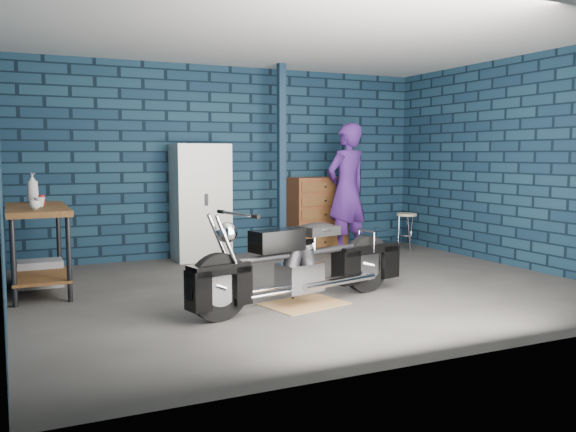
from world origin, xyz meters
name	(u,v)px	position (x,y,z in m)	size (l,w,h in m)	color
ground	(309,288)	(0.00, 0.00, 0.00)	(6.00, 6.00, 0.00)	#484643
room_walls	(288,115)	(0.00, 0.55, 1.90)	(6.02, 5.01, 2.71)	#102538
support_post	(281,162)	(0.55, 1.95, 1.35)	(0.10, 0.10, 2.70)	#122539
workbench	(38,249)	(-2.68, 1.05, 0.46)	(0.60, 1.40, 0.91)	brown
drip_mat	(304,304)	(-0.37, -0.63, 0.00)	(0.76, 0.57, 0.01)	olive
motorcycle	(304,256)	(-0.37, -0.63, 0.47)	(2.15, 0.58, 0.95)	black
person	(347,190)	(1.43, 1.64, 0.94)	(0.69, 0.45, 1.89)	#3D1B68
storage_bin	(40,273)	(-2.66, 1.32, 0.15)	(0.47, 0.33, 0.29)	gray
locker	(201,202)	(-0.54, 2.23, 0.80)	(0.74, 0.53, 1.60)	beige
tool_chest	(318,214)	(1.28, 2.23, 0.56)	(0.83, 0.46, 1.11)	brown
shop_stool	(406,231)	(2.57, 1.78, 0.28)	(0.31, 0.31, 0.56)	#BDB18E
cup_a	(35,205)	(-2.71, 0.70, 0.95)	(0.11, 0.11, 0.09)	#BDB18E
cup_b	(39,202)	(-2.65, 0.97, 0.96)	(0.11, 0.11, 0.10)	#BDB18E
mug_red	(42,199)	(-2.61, 1.37, 0.96)	(0.07, 0.07, 0.10)	#A61616
bottle	(33,188)	(-2.69, 1.61, 1.08)	(0.13, 0.13, 0.34)	gray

